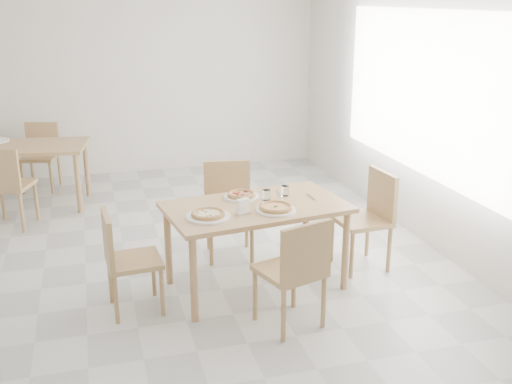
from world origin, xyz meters
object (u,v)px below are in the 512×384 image
object	(u,v)px
pizza_mushroom	(208,214)
tumbler_a	(285,191)
chair_west	(123,255)
plate_pepperoni	(241,197)
chair_north	(228,202)
main_table	(256,214)
chair_east	(370,212)
napkin_holder	(243,207)
chair_back_s	(5,182)
chair_back_n	(41,151)
pizza_pepperoni	(241,194)
tumbler_b	(266,195)
pizza_margherita	(276,207)
second_table	(27,153)
chair_south	(296,267)
plate_mushroom	(208,217)
plate_margherita	(276,210)

from	to	relation	value
pizza_mushroom	tumbler_a	distance (m)	0.83
chair_west	plate_pepperoni	size ratio (longest dim) A/B	2.76
chair_north	chair_west	bearing A→B (deg)	-131.73
main_table	chair_east	size ratio (longest dim) A/B	1.76
napkin_holder	chair_back_s	size ratio (longest dim) A/B	0.14
pizza_mushroom	chair_back_n	size ratio (longest dim) A/B	0.33
chair_east	tumbler_a	world-z (taller)	chair_east
pizza_pepperoni	tumbler_b	bearing A→B (deg)	-31.88
chair_north	pizza_margherita	bearing A→B (deg)	-71.88
pizza_margherita	pizza_pepperoni	world-z (taller)	same
second_table	chair_south	bearing A→B (deg)	-49.64
chair_east	main_table	bearing A→B (deg)	-87.92
pizza_mushroom	napkin_holder	bearing A→B (deg)	-1.06
chair_west	tumbler_b	xyz separation A→B (m)	(1.24, 0.23, 0.31)
chair_back_n	chair_north	bearing A→B (deg)	-40.80
chair_west	pizza_margherita	distance (m)	1.27
tumbler_b	chair_back_n	xyz separation A→B (m)	(-2.04, 3.39, -0.30)
chair_back_n	tumbler_b	bearing A→B (deg)	-44.22
pizza_margherita	chair_west	bearing A→B (deg)	177.65
chair_east	pizza_mushroom	world-z (taller)	chair_east
pizza_pepperoni	pizza_margherita	bearing A→B (deg)	-64.78
plate_mushroom	main_table	bearing A→B (deg)	22.42
plate_margherita	pizza_pepperoni	distance (m)	0.44
chair_west	tumbler_b	bearing A→B (deg)	-83.71
pizza_mushroom	napkin_holder	size ratio (longest dim) A/B	2.20
napkin_holder	chair_back_s	xyz separation A→B (m)	(-2.04, 2.23, -0.28)
plate_pepperoni	pizza_pepperoni	distance (m)	0.02
tumbler_a	second_table	world-z (taller)	tumbler_a
napkin_holder	tumbler_b	bearing A→B (deg)	22.43
main_table	pizza_margherita	distance (m)	0.24
chair_north	plate_pepperoni	distance (m)	0.61
plate_margherita	pizza_pepperoni	bearing A→B (deg)	115.22
chair_back_s	chair_south	bearing A→B (deg)	148.03
tumbler_a	napkin_holder	bearing A→B (deg)	-142.70
chair_west	chair_back_n	xyz separation A→B (m)	(-0.80, 3.62, 0.01)
tumbler_b	pizza_pepperoni	bearing A→B (deg)	148.12
chair_north	chair_back_n	world-z (taller)	chair_north
main_table	second_table	xyz separation A→B (m)	(-2.02, 2.78, -0.01)
tumbler_b	chair_north	bearing A→B (deg)	104.74
chair_south	chair_west	bearing A→B (deg)	-44.67
chair_east	pizza_mushroom	xyz separation A→B (m)	(-1.57, -0.31, 0.26)
chair_east	plate_margherita	distance (m)	1.08
pizza_margherita	chair_north	bearing A→B (deg)	100.36
plate_margherita	tumbler_a	size ratio (longest dim) A/B	3.63
plate_mushroom	chair_back_s	size ratio (longest dim) A/B	0.38
chair_north	plate_margherita	distance (m)	1.00
tumbler_b	plate_pepperoni	bearing A→B (deg)	148.12
chair_north	plate_margherita	size ratio (longest dim) A/B	2.78
pizza_margherita	chair_back_n	size ratio (longest dim) A/B	0.36
chair_north	chair_east	size ratio (longest dim) A/B	1.00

